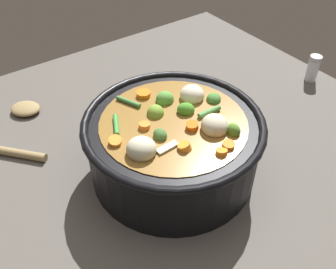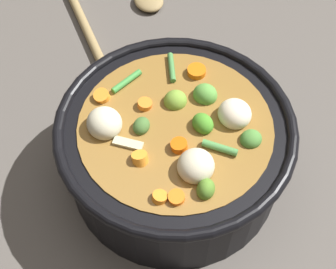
{
  "view_description": "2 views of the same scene",
  "coord_description": "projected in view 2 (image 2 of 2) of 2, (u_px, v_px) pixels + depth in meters",
  "views": [
    {
      "loc": [
        -0.41,
        0.31,
        0.55
      ],
      "look_at": [
        0.01,
        0.01,
        0.09
      ],
      "focal_mm": 39.95,
      "sensor_mm": 36.0,
      "label": 1
    },
    {
      "loc": [
        -0.35,
        -0.11,
        0.64
      ],
      "look_at": [
        -0.0,
        0.01,
        0.1
      ],
      "focal_mm": 50.37,
      "sensor_mm": 36.0,
      "label": 2
    }
  ],
  "objects": [
    {
      "name": "ground_plane",
      "position": [
        174.0,
        171.0,
        0.74
      ],
      "size": [
        1.1,
        1.1,
        0.0
      ],
      "primitive_type": "plane",
      "color": "#514C47"
    },
    {
      "name": "cooking_pot",
      "position": [
        175.0,
        147.0,
        0.68
      ],
      "size": [
        0.33,
        0.33,
        0.15
      ],
      "color": "black",
      "rests_on": "ground_plane"
    },
    {
      "name": "wooden_spoon",
      "position": [
        116.0,
        10.0,
        0.94
      ],
      "size": [
        0.24,
        0.24,
        0.02
      ],
      "color": "olive",
      "rests_on": "ground_plane"
    }
  ]
}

